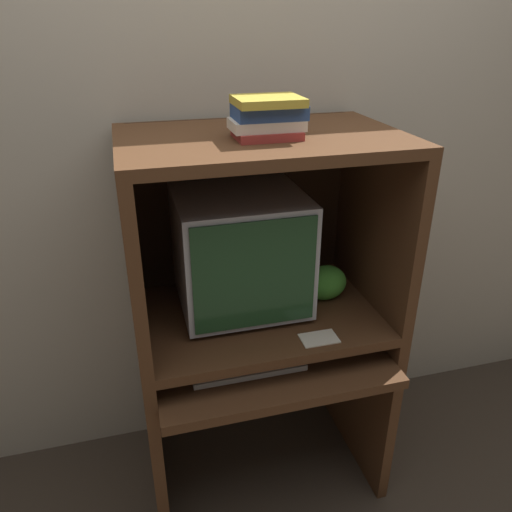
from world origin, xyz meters
TOP-DOWN VIEW (x-y plane):
  - wall_back at (0.00, 0.65)m, footprint 6.00×0.06m
  - desk_base at (0.00, 0.25)m, footprint 0.90×0.67m
  - desk_monitor_shelf at (0.00, 0.30)m, footprint 0.90×0.59m
  - hutch_upper at (0.00, 0.33)m, footprint 0.90×0.59m
  - crt_monitor at (-0.06, 0.35)m, footprint 0.44×0.41m
  - keyboard at (-0.09, 0.13)m, footprint 0.39×0.14m
  - mouse at (0.17, 0.11)m, footprint 0.06×0.04m
  - snack_bag at (0.26, 0.32)m, footprint 0.16×0.12m
  - book_stack at (0.00, 0.24)m, footprint 0.22×0.16m
  - paper_card at (0.14, 0.07)m, footprint 0.12×0.08m

SIDE VIEW (x-z plane):
  - desk_base at x=0.00m, z-range 0.08..0.75m
  - keyboard at x=-0.09m, z-range 0.67..0.69m
  - mouse at x=0.17m, z-range 0.67..0.70m
  - desk_monitor_shelf at x=0.00m, z-range 0.70..0.81m
  - paper_card at x=0.14m, z-range 0.78..0.79m
  - snack_bag at x=0.26m, z-range 0.78..0.92m
  - crt_monitor at x=-0.06m, z-range 0.79..1.22m
  - hutch_upper at x=0.00m, z-range 0.88..1.52m
  - wall_back at x=0.00m, z-range 0.00..2.60m
  - book_stack at x=0.00m, z-range 1.43..1.55m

